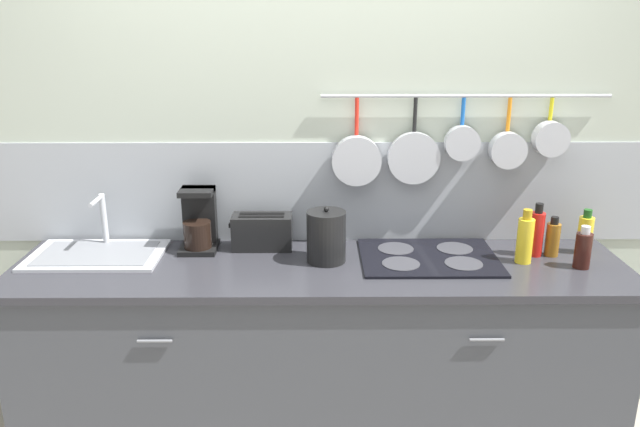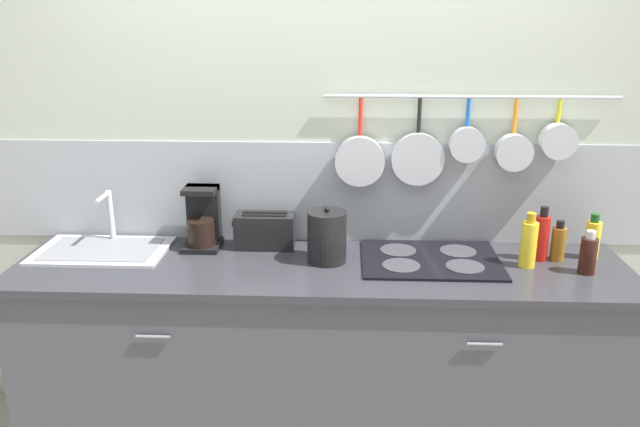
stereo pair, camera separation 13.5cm
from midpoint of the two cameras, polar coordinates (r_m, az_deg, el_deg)
wall_back at (r=2.97m, az=1.74°, el=4.29°), size 7.20×0.15×2.60m
cabinet_base at (r=2.96m, az=1.38°, el=-13.35°), size 2.66×0.62×0.88m
countertop at (r=2.75m, az=1.45°, el=-5.12°), size 2.70×0.64×0.03m
sink_basin at (r=3.04m, az=-18.06°, el=-3.04°), size 0.59×0.38×0.26m
coffee_maker at (r=2.96m, az=-9.42°, el=-0.79°), size 0.17×0.19×0.29m
toaster at (r=2.93m, az=-3.74°, el=-1.59°), size 0.29×0.13×0.17m
kettle at (r=2.75m, az=2.04°, el=-2.14°), size 0.17×0.17×0.25m
cooktop at (r=2.84m, az=11.40°, el=-4.14°), size 0.61×0.46×0.01m
bottle_hot_sauce at (r=2.86m, az=19.82°, el=-2.57°), size 0.07×0.07×0.24m
bottle_cooking_wine at (r=2.96m, az=20.84°, el=-2.00°), size 0.06×0.06×0.25m
bottle_olive_oil at (r=2.99m, az=22.16°, el=-2.51°), size 0.06×0.06×0.18m
bottle_sesame_oil at (r=2.89m, az=24.55°, el=-3.45°), size 0.07×0.07×0.19m
bottle_vinegar at (r=3.07m, az=24.80°, el=-2.12°), size 0.07×0.07×0.21m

